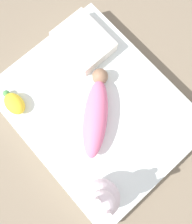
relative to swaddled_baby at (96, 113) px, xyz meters
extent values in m
plane|color=#7A6B56|center=(0.04, -0.04, -0.22)|extent=(12.00, 12.00, 0.00)
cube|color=white|center=(0.04, -0.04, -0.14)|extent=(1.25, 1.00, 0.15)
ellipsoid|color=pink|center=(-0.02, 0.02, 0.00)|extent=(0.45, 0.48, 0.14)
sphere|color=#89664C|center=(0.17, -0.19, -0.01)|extent=(0.11, 0.11, 0.11)
cube|color=white|center=(0.44, -0.28, -0.02)|extent=(0.37, 0.29, 0.09)
sphere|color=silver|center=(-0.40, 0.31, 0.04)|extent=(0.22, 0.22, 0.22)
sphere|color=silver|center=(-0.40, 0.31, 0.20)|extent=(0.14, 0.14, 0.14)
cylinder|color=silver|center=(-0.44, 0.31, 0.28)|extent=(0.03, 0.03, 0.08)
cylinder|color=silver|center=(-0.36, 0.31, 0.28)|extent=(0.03, 0.03, 0.08)
ellipsoid|color=yellow|center=(0.41, 0.35, -0.02)|extent=(0.16, 0.12, 0.08)
sphere|color=#4C934C|center=(0.50, 0.35, -0.03)|extent=(0.04, 0.04, 0.04)
camera|label=1|loc=(-0.20, 0.18, 1.37)|focal=35.00mm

